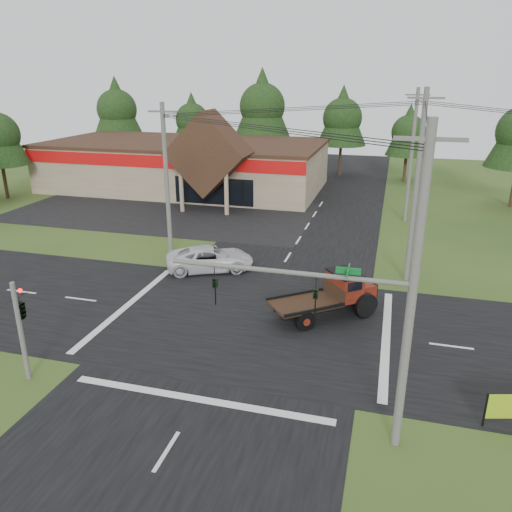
% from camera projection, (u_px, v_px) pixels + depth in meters
% --- Properties ---
extents(ground, '(120.00, 120.00, 0.00)m').
position_uv_depth(ground, '(248.00, 321.00, 26.05)').
color(ground, '#284A1A').
rests_on(ground, ground).
extents(road_ns, '(12.00, 120.00, 0.02)m').
position_uv_depth(road_ns, '(248.00, 321.00, 26.04)').
color(road_ns, black).
rests_on(road_ns, ground).
extents(road_ew, '(120.00, 12.00, 0.02)m').
position_uv_depth(road_ew, '(248.00, 321.00, 26.04)').
color(road_ew, black).
rests_on(road_ew, ground).
extents(parking_apron, '(28.00, 14.00, 0.02)m').
position_uv_depth(parking_apron, '(161.00, 212.00, 46.75)').
color(parking_apron, black).
rests_on(parking_apron, ground).
extents(cvs_building, '(30.40, 18.20, 9.19)m').
position_uv_depth(cvs_building, '(187.00, 164.00, 55.82)').
color(cvs_building, gray).
rests_on(cvs_building, ground).
extents(traffic_signal_mast, '(8.12, 0.24, 7.00)m').
position_uv_depth(traffic_signal_mast, '(355.00, 324.00, 16.29)').
color(traffic_signal_mast, '#595651').
rests_on(traffic_signal_mast, ground).
extents(traffic_signal_corner, '(0.53, 2.48, 4.40)m').
position_uv_depth(traffic_signal_corner, '(19.00, 301.00, 20.07)').
color(traffic_signal_corner, '#595651').
rests_on(traffic_signal_corner, ground).
extents(utility_pole_nr, '(2.00, 0.30, 11.00)m').
position_uv_depth(utility_pole_nr, '(412.00, 296.00, 15.46)').
color(utility_pole_nr, '#595651').
rests_on(utility_pole_nr, ground).
extents(utility_pole_nw, '(2.00, 0.30, 10.50)m').
position_uv_depth(utility_pole_nw, '(167.00, 181.00, 33.45)').
color(utility_pole_nw, '#595651').
rests_on(utility_pole_nw, ground).
extents(utility_pole_ne, '(2.00, 0.30, 11.50)m').
position_uv_depth(utility_pole_ne, '(416.00, 187.00, 29.31)').
color(utility_pole_ne, '#595651').
rests_on(utility_pole_ne, ground).
extents(utility_pole_n, '(2.00, 0.30, 11.20)m').
position_uv_depth(utility_pole_n, '(411.00, 155.00, 42.05)').
color(utility_pole_n, '#595651').
rests_on(utility_pole_n, ground).
extents(tree_row_a, '(6.72, 6.72, 12.12)m').
position_uv_depth(tree_row_a, '(117.00, 107.00, 67.03)').
color(tree_row_a, '#332316').
rests_on(tree_row_a, ground).
extents(tree_row_b, '(5.60, 5.60, 10.10)m').
position_uv_depth(tree_row_b, '(192.00, 118.00, 66.82)').
color(tree_row_b, '#332316').
rests_on(tree_row_b, ground).
extents(tree_row_c, '(7.28, 7.28, 13.13)m').
position_uv_depth(tree_row_c, '(262.00, 104.00, 62.74)').
color(tree_row_c, '#332316').
rests_on(tree_row_c, ground).
extents(tree_row_d, '(6.16, 6.16, 11.11)m').
position_uv_depth(tree_row_d, '(342.00, 116.00, 61.62)').
color(tree_row_d, '#332316').
rests_on(tree_row_d, ground).
extents(tree_row_e, '(5.04, 5.04, 9.09)m').
position_uv_depth(tree_row_e, '(409.00, 130.00, 58.27)').
color(tree_row_e, '#332316').
rests_on(tree_row_e, ground).
extents(antique_flatbed_truck, '(5.85, 5.31, 2.40)m').
position_uv_depth(antique_flatbed_truck, '(325.00, 296.00, 26.08)').
color(antique_flatbed_truck, '#52130B').
rests_on(antique_flatbed_truck, ground).
extents(white_pickup, '(6.23, 4.73, 1.57)m').
position_uv_depth(white_pickup, '(210.00, 258.00, 32.66)').
color(white_pickup, silver).
rests_on(white_pickup, ground).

